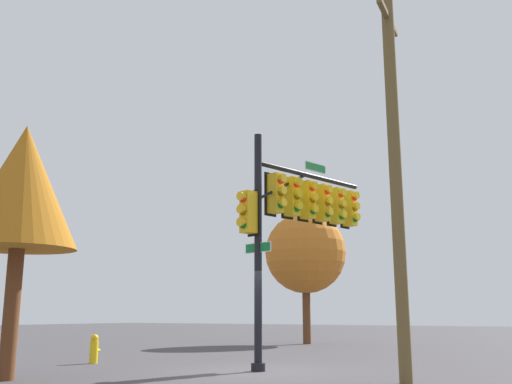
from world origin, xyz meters
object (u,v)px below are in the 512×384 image
at_px(fire_hydrant, 94,349).
at_px(signal_pole_assembly, 300,209).
at_px(tree_mid, 305,253).
at_px(tree_near, 22,188).
at_px(utility_pole, 395,170).

bearing_deg(fire_hydrant, signal_pole_assembly, -70.44).
distance_m(signal_pole_assembly, fire_hydrant, 7.28).
bearing_deg(signal_pole_assembly, tree_mid, 25.43).
xyz_separation_m(tree_near, tree_mid, (17.42, 1.26, 0.10)).
bearing_deg(tree_near, signal_pole_assembly, -33.44).
bearing_deg(signal_pole_assembly, utility_pole, -123.75).
relative_size(signal_pole_assembly, tree_near, 1.07).
relative_size(utility_pole, fire_hydrant, 10.60).
relative_size(signal_pole_assembly, fire_hydrant, 7.47).
height_order(utility_pole, tree_near, utility_pole).
relative_size(signal_pole_assembly, utility_pole, 0.70).
bearing_deg(tree_near, utility_pole, -63.39).
height_order(signal_pole_assembly, utility_pole, utility_pole).
height_order(tree_near, tree_mid, tree_mid).
bearing_deg(fire_hydrant, utility_pole, -91.96).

